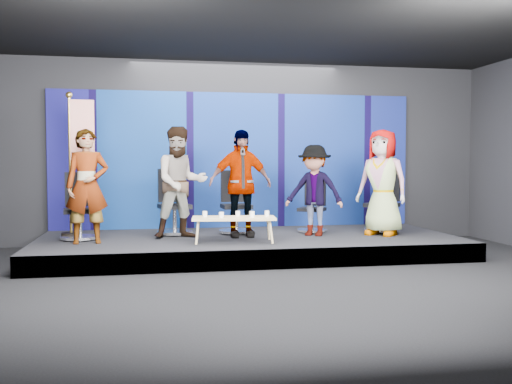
% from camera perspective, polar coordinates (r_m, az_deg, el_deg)
% --- Properties ---
extents(ground, '(10.00, 10.00, 0.00)m').
position_cam_1_polar(ground, '(7.38, 2.66, -9.24)').
color(ground, black).
rests_on(ground, ground).
extents(room_walls, '(10.02, 8.02, 3.51)m').
position_cam_1_polar(room_walls, '(7.26, 2.70, 9.85)').
color(room_walls, black).
rests_on(room_walls, ground).
extents(riser, '(7.00, 3.00, 0.30)m').
position_cam_1_polar(riser, '(9.76, -0.71, -5.32)').
color(riser, black).
rests_on(riser, ground).
extents(backdrop, '(7.00, 0.08, 2.60)m').
position_cam_1_polar(backdrop, '(11.09, -2.00, 3.19)').
color(backdrop, '#120650').
rests_on(backdrop, riser).
extents(chair_a, '(0.69, 0.69, 1.10)m').
position_cam_1_polar(chair_a, '(9.74, -17.22, -2.44)').
color(chair_a, silver).
rests_on(chair_a, riser).
extents(panelist_a, '(0.70, 0.50, 1.78)m').
position_cam_1_polar(panelist_a, '(9.22, -16.53, 0.56)').
color(panelist_a, black).
rests_on(panelist_a, riser).
extents(chair_b, '(0.74, 0.74, 1.14)m').
position_cam_1_polar(chair_b, '(10.07, -8.21, -2.08)').
color(chair_b, silver).
rests_on(chair_b, riser).
extents(panelist_b, '(1.01, 0.84, 1.85)m').
position_cam_1_polar(panelist_b, '(9.54, -7.54, 0.96)').
color(panelist_b, black).
rests_on(panelist_b, riser).
extents(chair_c, '(0.66, 0.66, 1.12)m').
position_cam_1_polar(chair_c, '(10.15, -2.05, -2.07)').
color(chair_c, silver).
rests_on(chair_c, riser).
extents(panelist_c, '(1.08, 0.49, 1.81)m').
position_cam_1_polar(panelist_c, '(9.61, -1.59, 0.86)').
color(panelist_c, black).
rests_on(panelist_c, riser).
extents(chair_d, '(0.75, 0.75, 0.96)m').
position_cam_1_polar(chair_d, '(10.35, 5.67, -2.26)').
color(chair_d, silver).
rests_on(chair_d, riser).
extents(panelist_d, '(1.16, 1.03, 1.56)m').
position_cam_1_polar(panelist_d, '(9.82, 5.84, 0.17)').
color(panelist_d, black).
rests_on(panelist_d, riser).
extents(chair_e, '(0.90, 0.90, 1.13)m').
position_cam_1_polar(chair_e, '(10.64, 12.58, -1.88)').
color(chair_e, silver).
rests_on(chair_e, riser).
extents(panelist_e, '(1.04, 1.05, 1.83)m').
position_cam_1_polar(panelist_e, '(10.10, 12.53, 0.95)').
color(panelist_e, black).
rests_on(panelist_e, riser).
extents(coffee_table, '(1.35, 0.69, 0.40)m').
position_cam_1_polar(coffee_table, '(8.99, -2.23, -2.71)').
color(coffee_table, tan).
rests_on(coffee_table, riser).
extents(mug_a, '(0.07, 0.07, 0.09)m').
position_cam_1_polar(mug_a, '(9.06, -5.13, -2.20)').
color(mug_a, white).
rests_on(mug_a, coffee_table).
extents(mug_b, '(0.07, 0.07, 0.09)m').
position_cam_1_polar(mug_b, '(8.89, -3.48, -2.29)').
color(mug_b, white).
rests_on(mug_b, coffee_table).
extents(mug_c, '(0.07, 0.07, 0.08)m').
position_cam_1_polar(mug_c, '(9.11, -1.83, -2.17)').
color(mug_c, white).
rests_on(mug_c, coffee_table).
extents(mug_d, '(0.08, 0.08, 0.09)m').
position_cam_1_polar(mug_d, '(8.94, -0.40, -2.23)').
color(mug_d, white).
rests_on(mug_d, coffee_table).
extents(mug_e, '(0.07, 0.07, 0.09)m').
position_cam_1_polar(mug_e, '(9.12, 1.11, -2.15)').
color(mug_e, white).
rests_on(mug_e, coffee_table).
extents(flag_stand, '(0.56, 0.32, 2.42)m').
position_cam_1_polar(flag_stand, '(9.84, -17.40, 2.96)').
color(flag_stand, black).
rests_on(flag_stand, riser).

